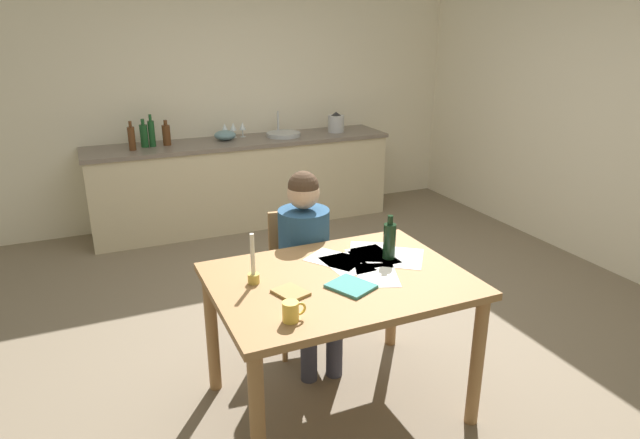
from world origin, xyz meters
TOP-DOWN VIEW (x-y plane):
  - ground_plane at (0.00, 0.00)m, footprint 5.20×5.20m
  - wall_back at (0.00, 2.60)m, footprint 5.20×0.12m
  - wall_right at (2.60, 0.00)m, footprint 0.12×5.20m
  - kitchen_counter at (0.00, 2.24)m, footprint 3.10×0.64m
  - dining_table at (-0.39, -0.88)m, footprint 1.31×0.97m
  - chair_at_table at (-0.32, -0.16)m, footprint 0.44×0.44m
  - person_seated at (-0.33, -0.31)m, footprint 0.37×0.61m
  - coffee_mug at (-0.77, -1.20)m, footprint 0.11×0.07m
  - candlestick at (-0.81, -0.77)m, footprint 0.06×0.06m
  - book_magazine at (-0.39, -1.01)m, footprint 0.25×0.26m
  - book_cookery at (-0.69, -0.96)m, footprint 0.17×0.19m
  - paper_letter at (-0.31, -0.67)m, footprint 0.34×0.36m
  - paper_bill at (-0.20, -0.94)m, footprint 0.30×0.35m
  - paper_envelope at (-0.28, -0.75)m, footprint 0.23×0.31m
  - paper_receipt at (0.05, -0.80)m, footprint 0.35×0.36m
  - paper_notice at (-0.09, -0.65)m, footprint 0.33×0.36m
  - paper_flyer at (-0.10, -0.71)m, footprint 0.21×0.30m
  - wine_bottle_on_table at (-0.03, -0.77)m, footprint 0.07×0.07m
  - sink_unit at (0.46, 2.24)m, footprint 0.36×0.36m
  - bottle_oil at (-1.07, 2.18)m, footprint 0.07×0.07m
  - bottle_vinegar at (-0.95, 2.27)m, footprint 0.07×0.07m
  - bottle_wine_red at (-0.88, 2.27)m, footprint 0.06×0.06m
  - bottle_sauce at (-0.74, 2.28)m, footprint 0.08×0.08m
  - mixing_bowl at (-0.15, 2.30)m, footprint 0.22×0.22m
  - stovetop_kettle at (1.07, 2.24)m, footprint 0.18×0.18m
  - wine_glass_near_sink at (0.06, 2.39)m, footprint 0.07×0.07m
  - wine_glass_by_kettle at (-0.04, 2.39)m, footprint 0.07×0.07m
  - wine_glass_back_left at (-0.13, 2.39)m, footprint 0.07×0.07m

SIDE VIEW (x-z plane):
  - ground_plane at x=0.00m, z-range -0.04..0.00m
  - kitchen_counter at x=0.00m, z-range 0.00..0.90m
  - chair_at_table at x=-0.32m, z-range 0.06..0.94m
  - person_seated at x=-0.33m, z-range 0.08..1.28m
  - dining_table at x=-0.39m, z-range 0.29..1.07m
  - paper_letter at x=-0.31m, z-range 0.79..0.79m
  - paper_bill at x=-0.20m, z-range 0.79..0.79m
  - paper_envelope at x=-0.28m, z-range 0.79..0.79m
  - paper_receipt at x=0.05m, z-range 0.79..0.79m
  - paper_notice at x=-0.09m, z-range 0.79..0.79m
  - paper_flyer at x=-0.10m, z-range 0.79..0.79m
  - book_cookery at x=-0.69m, z-range 0.79..0.80m
  - book_magazine at x=-0.39m, z-range 0.79..0.80m
  - coffee_mug at x=-0.77m, z-range 0.79..0.88m
  - candlestick at x=-0.81m, z-range 0.73..1.00m
  - wine_bottle_on_table at x=-0.03m, z-range 0.77..1.02m
  - sink_unit at x=0.46m, z-range 0.80..1.04m
  - mixing_bowl at x=-0.15m, z-range 0.90..1.00m
  - stovetop_kettle at x=1.07m, z-range 0.89..1.11m
  - bottle_sauce at x=-0.74m, z-range 0.88..1.13m
  - wine_glass_near_sink at x=0.06m, z-range 0.93..1.09m
  - wine_glass_by_kettle at x=-0.04m, z-range 0.93..1.09m
  - wine_glass_back_left at x=-0.13m, z-range 0.93..1.09m
  - bottle_vinegar at x=-0.95m, z-range 0.88..1.15m
  - bottle_oil at x=-1.07m, z-range 0.88..1.15m
  - bottle_wine_red at x=-0.88m, z-range 0.88..1.19m
  - wall_back at x=0.00m, z-range 0.00..2.60m
  - wall_right at x=2.60m, z-range 0.00..2.60m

